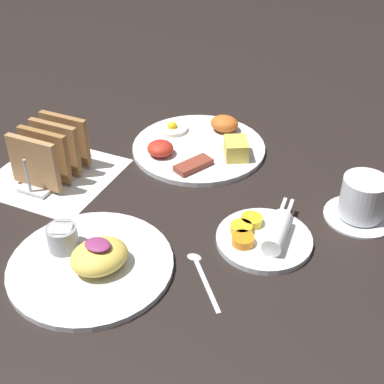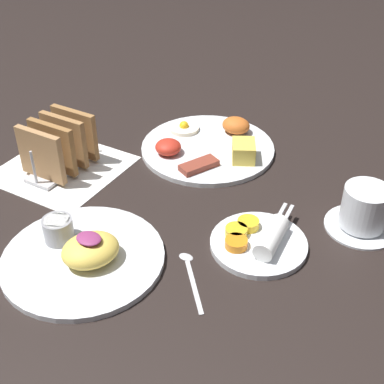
% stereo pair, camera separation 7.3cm
% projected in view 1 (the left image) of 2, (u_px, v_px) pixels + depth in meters
% --- Properties ---
extents(ground_plane, '(3.00, 3.00, 0.00)m').
position_uv_depth(ground_plane, '(157.00, 205.00, 0.95)').
color(ground_plane, black).
extents(napkin_flat, '(0.22, 0.22, 0.00)m').
position_uv_depth(napkin_flat, '(55.00, 175.00, 1.02)').
color(napkin_flat, white).
rests_on(napkin_flat, ground_plane).
extents(plate_breakfast, '(0.27, 0.27, 0.05)m').
position_uv_depth(plate_breakfast, '(200.00, 145.00, 1.09)').
color(plate_breakfast, white).
rests_on(plate_breakfast, ground_plane).
extents(plate_condiments, '(0.16, 0.17, 0.04)m').
position_uv_depth(plate_condiments, '(264.00, 236.00, 0.86)').
color(plate_condiments, white).
rests_on(plate_condiments, ground_plane).
extents(plate_foreground, '(0.25, 0.25, 0.06)m').
position_uv_depth(plate_foreground, '(91.00, 260.00, 0.81)').
color(plate_foreground, white).
rests_on(plate_foreground, ground_plane).
extents(toast_rack, '(0.10, 0.15, 0.10)m').
position_uv_depth(toast_rack, '(51.00, 153.00, 0.99)').
color(toast_rack, '#B7B7BC').
rests_on(toast_rack, ground_plane).
extents(coffee_cup, '(0.12, 0.12, 0.08)m').
position_uv_depth(coffee_cup, '(362.00, 200.00, 0.90)').
color(coffee_cup, white).
rests_on(coffee_cup, ground_plane).
extents(teaspoon, '(0.09, 0.10, 0.01)m').
position_uv_depth(teaspoon, '(200.00, 270.00, 0.81)').
color(teaspoon, silver).
rests_on(teaspoon, ground_plane).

